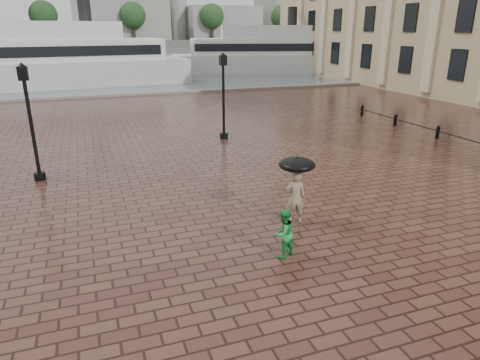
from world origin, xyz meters
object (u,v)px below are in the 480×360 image
object	(u,v)px
street_lamps	(63,100)
child_pedestrian	(283,233)
adult_pedestrian	(295,197)
ferry_far	(268,54)
ferry_near	(58,60)

from	to	relation	value
street_lamps	child_pedestrian	xyz separation A→B (m)	(5.53, -14.15, -1.65)
child_pedestrian	adult_pedestrian	bearing A→B (deg)	-146.33
street_lamps	adult_pedestrian	size ratio (longest dim) A/B	9.27
street_lamps	ferry_far	world-z (taller)	ferry_far
child_pedestrian	ferry_far	size ratio (longest dim) A/B	0.05
adult_pedestrian	ferry_far	xyz separation A→B (m)	(17.69, 43.13, 1.67)
street_lamps	ferry_far	distance (m)	39.33
adult_pedestrian	child_pedestrian	xyz separation A→B (m)	(-1.26, -1.80, -0.16)
street_lamps	ferry_far	bearing A→B (deg)	51.51
street_lamps	child_pedestrian	bearing A→B (deg)	-68.67
ferry_near	ferry_far	size ratio (longest dim) A/B	1.04
adult_pedestrian	child_pedestrian	bearing A→B (deg)	72.75
adult_pedestrian	ferry_far	size ratio (longest dim) A/B	0.06
adult_pedestrian	ferry_near	size ratio (longest dim) A/B	0.06
adult_pedestrian	ferry_near	bearing A→B (deg)	-60.54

